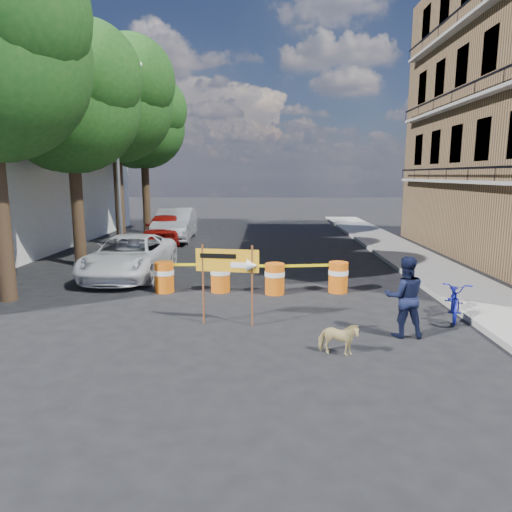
{
  "coord_description": "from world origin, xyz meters",
  "views": [
    {
      "loc": [
        0.23,
        -10.0,
        3.41
      ],
      "look_at": [
        0.0,
        1.82,
        1.3
      ],
      "focal_mm": 32.0,
      "sensor_mm": 36.0,
      "label": 1
    }
  ],
  "objects_px": {
    "barrel_mid_left": "(220,276)",
    "barrel_far_right": "(338,277)",
    "detour_sign": "(235,267)",
    "bicycle": "(456,281)",
    "dog": "(338,339)",
    "suv_white": "(130,256)",
    "barrel_mid_right": "(275,278)",
    "barrel_far_left": "(164,276)",
    "sedan_silver": "(175,224)",
    "sedan_red": "(166,228)",
    "pedestrian": "(405,297)"
  },
  "relations": [
    {
      "from": "detour_sign",
      "to": "sedan_silver",
      "type": "height_order",
      "value": "detour_sign"
    },
    {
      "from": "barrel_mid_right",
      "to": "barrel_far_right",
      "type": "xyz_separation_m",
      "value": [
        1.87,
        0.24,
        0.0
      ]
    },
    {
      "from": "barrel_far_right",
      "to": "sedan_silver",
      "type": "distance_m",
      "value": 12.7
    },
    {
      "from": "barrel_mid_left",
      "to": "dog",
      "type": "distance_m",
      "value": 5.49
    },
    {
      "from": "barrel_mid_left",
      "to": "sedan_red",
      "type": "distance_m",
      "value": 10.53
    },
    {
      "from": "detour_sign",
      "to": "suv_white",
      "type": "height_order",
      "value": "detour_sign"
    },
    {
      "from": "barrel_far_right",
      "to": "sedan_silver",
      "type": "height_order",
      "value": "sedan_silver"
    },
    {
      "from": "detour_sign",
      "to": "pedestrian",
      "type": "bearing_deg",
      "value": -1.89
    },
    {
      "from": "barrel_mid_left",
      "to": "detour_sign",
      "type": "xyz_separation_m",
      "value": [
        0.64,
        -3.05,
        0.9
      ]
    },
    {
      "from": "dog",
      "to": "suv_white",
      "type": "xyz_separation_m",
      "value": [
        -5.99,
        6.82,
        0.36
      ]
    },
    {
      "from": "detour_sign",
      "to": "sedan_red",
      "type": "height_order",
      "value": "detour_sign"
    },
    {
      "from": "barrel_far_right",
      "to": "pedestrian",
      "type": "height_order",
      "value": "pedestrian"
    },
    {
      "from": "barrel_mid_left",
      "to": "dog",
      "type": "relative_size",
      "value": 1.15
    },
    {
      "from": "barrel_mid_right",
      "to": "sedan_red",
      "type": "distance_m",
      "value": 11.39
    },
    {
      "from": "barrel_mid_left",
      "to": "barrel_mid_right",
      "type": "relative_size",
      "value": 1.0
    },
    {
      "from": "sedan_red",
      "to": "suv_white",
      "type": "bearing_deg",
      "value": -90.2
    },
    {
      "from": "barrel_mid_left",
      "to": "barrel_far_left",
      "type": "bearing_deg",
      "value": -177.2
    },
    {
      "from": "pedestrian",
      "to": "sedan_silver",
      "type": "xyz_separation_m",
      "value": [
        -7.67,
        14.37,
        -0.03
      ]
    },
    {
      "from": "barrel_mid_left",
      "to": "sedan_red",
      "type": "xyz_separation_m",
      "value": [
        -3.73,
        9.84,
        0.29
      ]
    },
    {
      "from": "dog",
      "to": "sedan_red",
      "type": "relative_size",
      "value": 0.18
    },
    {
      "from": "barrel_far_left",
      "to": "barrel_far_right",
      "type": "bearing_deg",
      "value": 1.03
    },
    {
      "from": "bicycle",
      "to": "sedan_red",
      "type": "bearing_deg",
      "value": 148.46
    },
    {
      "from": "barrel_mid_right",
      "to": "suv_white",
      "type": "distance_m",
      "value": 5.38
    },
    {
      "from": "barrel_mid_left",
      "to": "barrel_far_right",
      "type": "bearing_deg",
      "value": 0.19
    },
    {
      "from": "barrel_far_left",
      "to": "detour_sign",
      "type": "distance_m",
      "value": 3.85
    },
    {
      "from": "suv_white",
      "to": "sedan_red",
      "type": "distance_m",
      "value": 7.81
    },
    {
      "from": "barrel_mid_right",
      "to": "barrel_far_right",
      "type": "relative_size",
      "value": 1.0
    },
    {
      "from": "barrel_mid_left",
      "to": "barrel_far_right",
      "type": "distance_m",
      "value": 3.46
    },
    {
      "from": "bicycle",
      "to": "suv_white",
      "type": "xyz_separation_m",
      "value": [
        -9.15,
        4.47,
        -0.22
      ]
    },
    {
      "from": "pedestrian",
      "to": "barrel_mid_left",
      "type": "bearing_deg",
      "value": -38.88
    },
    {
      "from": "barrel_mid_left",
      "to": "sedan_red",
      "type": "height_order",
      "value": "sedan_red"
    },
    {
      "from": "barrel_mid_right",
      "to": "pedestrian",
      "type": "distance_m",
      "value": 4.39
    },
    {
      "from": "suv_white",
      "to": "detour_sign",
      "type": "bearing_deg",
      "value": -50.64
    },
    {
      "from": "bicycle",
      "to": "suv_white",
      "type": "relative_size",
      "value": 0.37
    },
    {
      "from": "bicycle",
      "to": "dog",
      "type": "relative_size",
      "value": 2.33
    },
    {
      "from": "barrel_mid_left",
      "to": "pedestrian",
      "type": "bearing_deg",
      "value": -40.82
    },
    {
      "from": "barrel_far_left",
      "to": "barrel_mid_left",
      "type": "distance_m",
      "value": 1.65
    },
    {
      "from": "detour_sign",
      "to": "sedan_silver",
      "type": "relative_size",
      "value": 0.37
    },
    {
      "from": "pedestrian",
      "to": "suv_white",
      "type": "relative_size",
      "value": 0.35
    },
    {
      "from": "bicycle",
      "to": "sedan_red",
      "type": "relative_size",
      "value": 0.41
    },
    {
      "from": "barrel_mid_left",
      "to": "dog",
      "type": "bearing_deg",
      "value": -60.37
    },
    {
      "from": "dog",
      "to": "sedan_silver",
      "type": "relative_size",
      "value": 0.15
    },
    {
      "from": "barrel_far_left",
      "to": "pedestrian",
      "type": "bearing_deg",
      "value": -31.37
    },
    {
      "from": "barrel_far_left",
      "to": "bicycle",
      "type": "distance_m",
      "value": 7.88
    },
    {
      "from": "barrel_mid_left",
      "to": "bicycle",
      "type": "height_order",
      "value": "bicycle"
    },
    {
      "from": "barrel_mid_left",
      "to": "barrel_far_right",
      "type": "relative_size",
      "value": 1.0
    },
    {
      "from": "bicycle",
      "to": "sedan_red",
      "type": "xyz_separation_m",
      "value": [
        -9.6,
        12.26,
        -0.15
      ]
    },
    {
      "from": "sedan_red",
      "to": "dog",
      "type": "bearing_deg",
      "value": -69.74
    },
    {
      "from": "barrel_far_right",
      "to": "dog",
      "type": "bearing_deg",
      "value": -98.9
    },
    {
      "from": "barrel_far_left",
      "to": "dog",
      "type": "bearing_deg",
      "value": -47.09
    }
  ]
}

